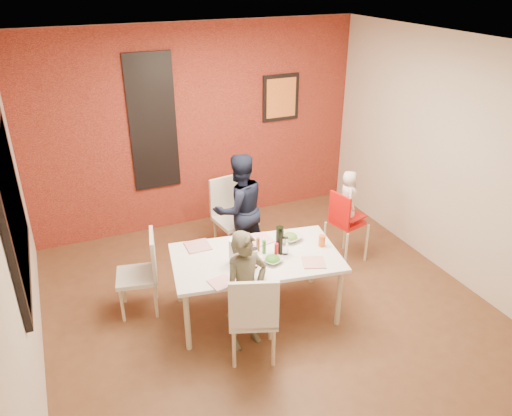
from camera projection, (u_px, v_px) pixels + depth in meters
name	position (u px, v px, depth m)	size (l,w,h in m)	color
ground	(267.00, 306.00, 5.38)	(4.50, 4.50, 0.00)	brown
ceiling	(270.00, 47.00, 4.18)	(4.50, 4.50, 0.02)	white
wall_back	(198.00, 128.00, 6.63)	(4.50, 0.02, 2.70)	beige
wall_front	(428.00, 339.00, 2.93)	(4.50, 0.02, 2.70)	beige
wall_left	(13.00, 239.00, 3.98)	(0.02, 4.50, 2.70)	beige
wall_right	(451.00, 160.00, 5.58)	(0.02, 4.50, 2.70)	beige
brick_accent_wall	(198.00, 129.00, 6.62)	(4.50, 0.02, 2.70)	maroon
picture_window_frame	(12.00, 206.00, 4.07)	(0.05, 1.70, 1.30)	black
picture_window_pane	(14.00, 206.00, 4.07)	(0.02, 1.55, 1.15)	black
glassblock_strip	(153.00, 123.00, 6.32)	(0.55, 0.03, 1.70)	silver
glassblock_surround	(153.00, 123.00, 6.32)	(0.60, 0.03, 1.76)	black
art_print_frame	(281.00, 98.00, 6.89)	(0.54, 0.03, 0.64)	black
art_print_canvas	(281.00, 98.00, 6.88)	(0.44, 0.01, 0.54)	orange
dining_table	(256.00, 261.00, 5.02)	(1.79, 1.19, 0.69)	white
chair_near	(253.00, 314.00, 4.44)	(0.56, 0.56, 0.94)	silver
chair_far	(231.00, 212.00, 6.21)	(0.51, 0.51, 0.98)	silver
chair_left	(144.00, 269.00, 5.13)	(0.49, 0.49, 0.89)	beige
high_chair	(345.00, 220.00, 5.97)	(0.47, 0.47, 0.93)	red
child_near	(246.00, 291.00, 4.61)	(0.44, 0.29, 1.21)	#504D39
child_far	(239.00, 209.00, 5.94)	(0.67, 0.52, 1.39)	black
toddler	(348.00, 197.00, 5.85)	(0.31, 0.20, 0.63)	silver
plate_near_left	(221.00, 283.00, 4.57)	(0.20, 0.20, 0.01)	white
plate_far_mid	(260.00, 240.00, 5.27)	(0.24, 0.24, 0.01)	white
plate_near_right	(314.00, 262.00, 4.88)	(0.22, 0.22, 0.01)	white
plate_far_left	(198.00, 246.00, 5.16)	(0.24, 0.24, 0.01)	silver
salad_bowl_a	(273.00, 260.00, 4.88)	(0.19, 0.19, 0.05)	silver
salad_bowl_b	(290.00, 237.00, 5.27)	(0.24, 0.24, 0.06)	silver
wine_bottle	(280.00, 240.00, 4.98)	(0.08, 0.08, 0.30)	black
wine_glass_a	(254.00, 258.00, 4.77)	(0.07, 0.07, 0.20)	silver
wine_glass_b	(285.00, 246.00, 4.99)	(0.06, 0.06, 0.18)	white
paper_towel_roll	(235.00, 251.00, 4.82)	(0.12, 0.12, 0.26)	white
condiment_red	(276.00, 250.00, 4.94)	(0.04, 0.04, 0.16)	red
condiment_green	(264.00, 247.00, 5.01)	(0.04, 0.04, 0.15)	#307627
condiment_brown	(258.00, 244.00, 5.06)	(0.04, 0.04, 0.14)	brown
sippy_cup	(322.00, 241.00, 5.15)	(0.07, 0.07, 0.12)	orange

